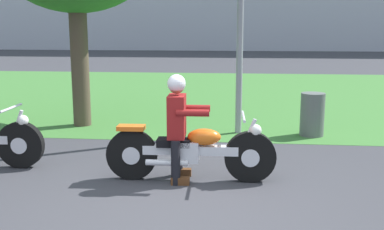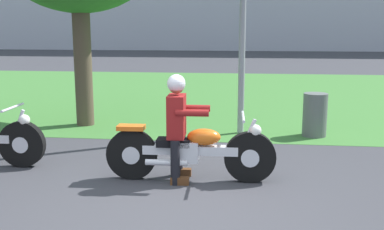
{
  "view_description": "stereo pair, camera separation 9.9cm",
  "coord_description": "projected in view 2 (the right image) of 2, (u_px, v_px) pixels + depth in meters",
  "views": [
    {
      "loc": [
        0.73,
        -4.9,
        2.03
      ],
      "look_at": [
        0.13,
        1.17,
        0.85
      ],
      "focal_mm": 43.21,
      "sensor_mm": 36.0,
      "label": 1
    },
    {
      "loc": [
        0.83,
        -4.88,
        2.03
      ],
      "look_at": [
        0.13,
        1.17,
        0.85
      ],
      "focal_mm": 43.21,
      "sensor_mm": 36.0,
      "label": 2
    }
  ],
  "objects": [
    {
      "name": "motorcycle_lead",
      "position": [
        191.0,
        151.0,
        6.09
      ],
      "size": [
        2.25,
        0.66,
        0.9
      ],
      "rotation": [
        0.0,
        0.0,
        0.03
      ],
      "color": "black",
      "rests_on": "ground"
    },
    {
      "name": "rider_lead",
      "position": [
        178.0,
        119.0,
        6.03
      ],
      "size": [
        0.56,
        0.48,
        1.42
      ],
      "rotation": [
        0.0,
        0.0,
        0.03
      ],
      "color": "black",
      "rests_on": "ground"
    },
    {
      "name": "ground",
      "position": [
        169.0,
        207.0,
        5.25
      ],
      "size": [
        120.0,
        120.0,
        0.0
      ],
      "primitive_type": "plane",
      "color": "#38383D"
    },
    {
      "name": "grass_verge",
      "position": [
        218.0,
        93.0,
        14.06
      ],
      "size": [
        60.0,
        12.0,
        0.01
      ],
      "primitive_type": "cube",
      "color": "#3D7533",
      "rests_on": "ground"
    },
    {
      "name": "trash_can",
      "position": [
        315.0,
        115.0,
        8.57
      ],
      "size": [
        0.44,
        0.44,
        0.81
      ],
      "primitive_type": "cylinder",
      "color": "#595E5B",
      "rests_on": "ground"
    }
  ]
}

